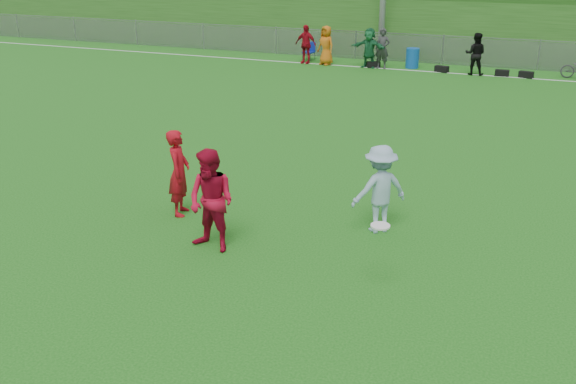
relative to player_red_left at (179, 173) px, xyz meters
The scene contains 12 objects.
ground 2.49m from the player_red_left, 23.60° to the right, with size 120.00×120.00×0.00m, color #145812.
sideline_far 17.22m from the player_red_left, 82.87° to the left, with size 60.00×0.10×0.01m, color white.
fence 19.19m from the player_red_left, 83.61° to the left, with size 58.00×0.06×1.30m.
berm 30.15m from the player_red_left, 85.94° to the left, with size 120.00×18.00×3.00m, color #1B4814.
spectator_row 17.07m from the player_red_left, 91.75° to the left, with size 8.28×0.84×1.69m.
gear_bags 17.47m from the player_red_left, 79.62° to the left, with size 6.88×0.50×0.26m.
player_red_left is the anchor object (origin of this frame).
player_red_center 1.80m from the player_red_left, 41.49° to the right, with size 0.89×0.69×1.83m, color #B00C2A.
player_blue 3.90m from the player_red_left, ahead, with size 1.08×0.62×1.66m, color #97B8D2.
frisbee 4.69m from the player_red_left, 20.05° to the right, with size 0.30×0.30×0.03m.
recycling_bin 17.71m from the player_red_left, 86.51° to the left, with size 0.56×0.56×0.84m, color #0F4CA7.
camp_chair 18.29m from the player_red_left, 101.83° to the left, with size 0.53×0.53×0.82m.
Camera 1 is at (4.18, -9.25, 5.04)m, focal length 40.00 mm.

